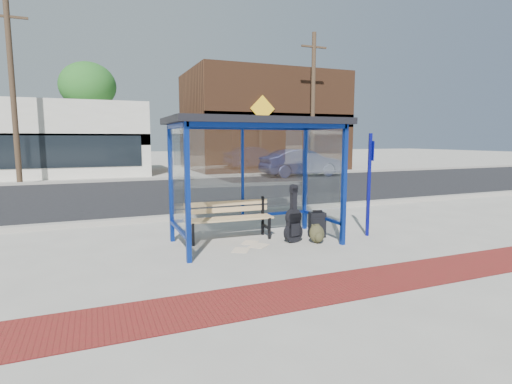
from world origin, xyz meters
name	(u,v)px	position (x,y,z in m)	size (l,w,h in m)	color
ground	(256,243)	(0.00, 0.00, 0.00)	(120.00, 120.00, 0.00)	#B2ADA0
brick_paver_strip	(327,288)	(0.00, -2.60, 0.01)	(60.00, 1.00, 0.01)	maroon
curb_near	(215,214)	(0.00, 2.90, 0.06)	(60.00, 0.25, 0.12)	gray
street_asphalt	(177,193)	(0.00, 8.00, 0.00)	(60.00, 10.00, 0.00)	black
curb_far	(157,179)	(0.00, 13.10, 0.06)	(60.00, 0.25, 0.12)	gray
far_sidewalk	(152,177)	(0.00, 15.00, 0.00)	(60.00, 4.00, 0.01)	#B2ADA0
bus_shelter	(255,137)	(0.00, 0.07, 2.07)	(3.30, 1.80, 2.42)	navy
storefront_brown	(262,122)	(8.00, 18.49, 3.20)	(10.00, 7.08, 6.40)	#59331E
tree_mid	(88,86)	(-3.00, 22.00, 5.45)	(3.60, 3.60, 7.03)	#4C3826
tree_right	(297,96)	(12.50, 22.00, 5.45)	(3.60, 3.60, 7.03)	#4C3826
utility_pole_west	(13,91)	(-6.00, 13.40, 4.11)	(1.60, 0.24, 8.00)	#4C3826
utility_pole_east	(313,103)	(9.00, 13.40, 4.11)	(1.60, 0.24, 8.00)	#4C3826
bench	(229,217)	(-0.41, 0.46, 0.47)	(1.78, 0.49, 0.83)	black
guitar_bag	(293,223)	(0.69, -0.24, 0.40)	(0.41, 0.19, 1.08)	black
suitcase	(317,225)	(1.35, -0.05, 0.26)	(0.36, 0.27, 0.57)	black
backpack	(317,234)	(1.11, -0.46, 0.18)	(0.33, 0.31, 0.37)	#32311C
sign_post	(369,179)	(2.41, -0.34, 1.21)	(0.14, 0.25, 2.14)	navy
newspaper_a	(241,250)	(-0.46, -0.39, 0.00)	(0.37, 0.29, 0.01)	white
newspaper_b	(250,243)	(-0.11, 0.05, 0.00)	(0.35, 0.28, 0.01)	white
newspaper_c	(259,246)	(-0.04, -0.23, 0.00)	(0.38, 0.30, 0.01)	white
parked_car	(301,163)	(7.65, 12.19, 0.74)	(1.56, 4.48, 1.48)	#161B3F
fire_hydrant	(337,166)	(10.93, 13.65, 0.38)	(0.31, 0.21, 0.69)	red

